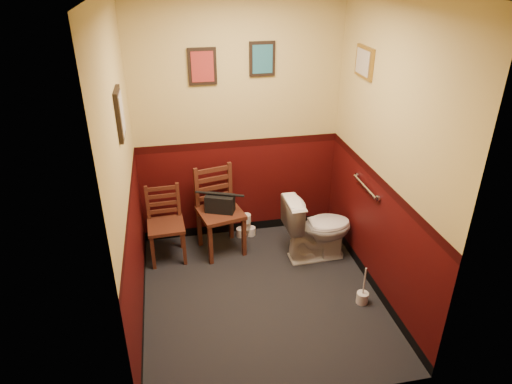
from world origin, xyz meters
TOP-DOWN VIEW (x-y plane):
  - floor at (0.00, 0.00)m, footprint 2.20×2.40m
  - wall_back at (0.00, 1.20)m, footprint 2.20×0.00m
  - wall_front at (0.00, -1.20)m, footprint 2.20×0.00m
  - wall_left at (-1.10, 0.00)m, footprint 0.00×2.40m
  - wall_right at (1.10, 0.00)m, footprint 0.00×2.40m
  - grab_bar at (1.07, 0.25)m, footprint 0.05×0.56m
  - framed_print_back_a at (-0.35, 1.18)m, footprint 0.28×0.04m
  - framed_print_back_b at (0.25, 1.18)m, footprint 0.26×0.04m
  - framed_print_left at (-1.08, 0.10)m, footprint 0.04×0.30m
  - framed_print_right at (1.08, 0.60)m, footprint 0.04×0.34m
  - toilet at (0.72, 0.53)m, footprint 0.74×0.43m
  - toilet_brush at (0.91, -0.28)m, footprint 0.11×0.11m
  - chair_left at (-0.85, 0.85)m, footprint 0.39×0.39m
  - chair_right at (-0.28, 0.89)m, footprint 0.53×0.53m
  - handbag at (-0.27, 0.85)m, footprint 0.33×0.25m
  - tp_stack at (0.05, 1.08)m, footprint 0.23×0.14m

SIDE VIEW (x-z plane):
  - floor at x=0.00m, z-range 0.00..0.00m
  - toilet_brush at x=0.91m, z-range -0.13..0.26m
  - tp_stack at x=0.05m, z-range -0.02..0.27m
  - toilet at x=0.72m, z-range 0.00..0.72m
  - chair_left at x=-0.85m, z-range 0.00..0.81m
  - chair_right at x=-0.28m, z-range 0.00..0.95m
  - handbag at x=-0.27m, z-range 0.48..0.70m
  - grab_bar at x=1.07m, z-range 0.92..0.98m
  - wall_back at x=0.00m, z-range 0.00..2.70m
  - wall_front at x=0.00m, z-range 0.00..2.70m
  - wall_left at x=-1.10m, z-range 0.00..2.70m
  - wall_right at x=1.10m, z-range 0.00..2.70m
  - framed_print_left at x=-1.08m, z-range 1.66..2.04m
  - framed_print_back_a at x=-0.35m, z-range 1.77..2.13m
  - framed_print_back_b at x=0.25m, z-range 1.83..2.17m
  - framed_print_right at x=1.08m, z-range 1.91..2.19m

